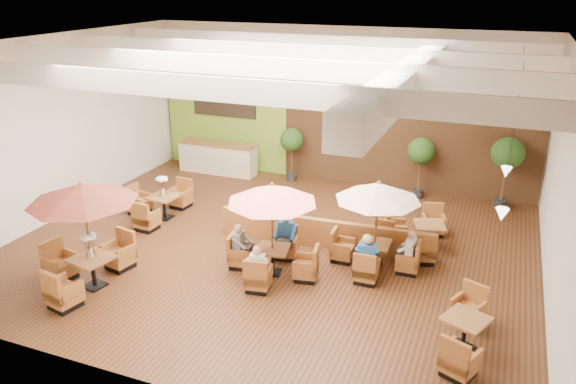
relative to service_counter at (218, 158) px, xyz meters
The scene contains 17 objects.
room 6.78m from the service_counter, 39.88° to the right, with size 14.04×14.00×5.52m.
service_counter is the anchor object (origin of this frame).
booth_divider 7.35m from the service_counter, 38.59° to the right, with size 5.98×0.18×0.83m, color brown.
table_0 8.83m from the service_counter, 82.20° to the right, with size 2.64×2.76×2.72m.
table_1 8.24m from the service_counter, 52.12° to the right, with size 2.45×2.45×2.45m.
table_2 9.01m from the service_counter, 35.17° to the right, with size 2.30×2.30×2.37m.
table_3 4.48m from the service_counter, 86.42° to the right, with size 1.71×2.52×1.52m.
table_4 12.57m from the service_counter, 38.77° to the right, with size 1.06×2.58×0.90m.
table_5 8.93m from the service_counter, 23.42° to the right, with size 1.78×2.54×0.90m.
topiary_0 3.08m from the service_counter, ahead, with size 0.85×0.85×1.97m.
topiary_1 7.62m from the service_counter, ahead, with size 0.90×0.90×2.09m.
topiary_2 10.29m from the service_counter, ahead, with size 1.02×1.02×2.38m.
diner_0 8.89m from the service_counter, 55.65° to the right, with size 0.40×0.36×0.74m.
diner_1 7.49m from the service_counter, 47.93° to the right, with size 0.41×0.34×0.80m.
diner_2 7.66m from the service_counter, 57.40° to the right, with size 0.30×0.37×0.73m.
diner_3 9.48m from the service_counter, 39.44° to the right, with size 0.45×0.38×0.86m.
diner_4 9.67m from the service_counter, 32.23° to the right, with size 0.30×0.37×0.72m.
Camera 1 is at (5.60, -12.89, 7.04)m, focal length 35.00 mm.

